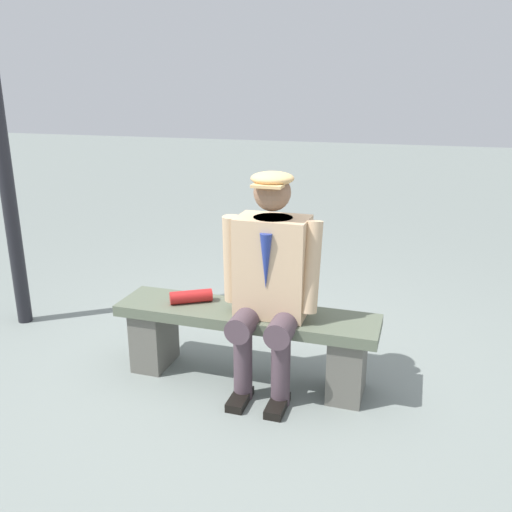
{
  "coord_description": "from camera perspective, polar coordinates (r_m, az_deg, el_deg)",
  "views": [
    {
      "loc": [
        -0.96,
        2.87,
        1.76
      ],
      "look_at": [
        -0.07,
        0.0,
        0.82
      ],
      "focal_mm": 37.98,
      "sensor_mm": 36.0,
      "label": 1
    }
  ],
  "objects": [
    {
      "name": "ground_plane",
      "position": [
        3.5,
        -1.07,
        -12.74
      ],
      "size": [
        30.0,
        30.0,
        0.0
      ],
      "primitive_type": "plane",
      "color": "gray"
    },
    {
      "name": "bench",
      "position": [
        3.36,
        -1.1,
        -8.27
      ],
      "size": [
        1.61,
        0.37,
        0.47
      ],
      "color": "#57604D",
      "rests_on": "ground"
    },
    {
      "name": "seated_man",
      "position": [
        3.11,
        1.5,
        -2.17
      ],
      "size": [
        0.58,
        0.53,
        1.31
      ],
      "color": "tan",
      "rests_on": "ground"
    },
    {
      "name": "rolled_magazine",
      "position": [
        3.41,
        -6.85,
        -4.26
      ],
      "size": [
        0.26,
        0.2,
        0.08
      ],
      "primitive_type": "cylinder",
      "rotation": [
        0.0,
        1.57,
        0.55
      ],
      "color": "#B21E1E",
      "rests_on": "bench"
    }
  ]
}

